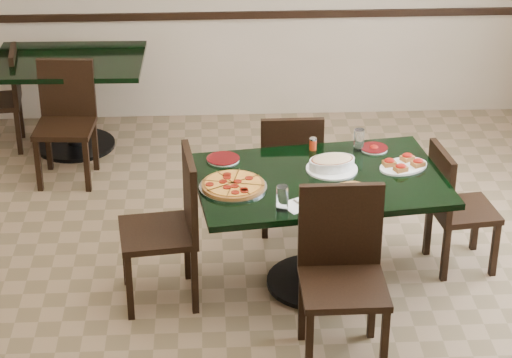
{
  "coord_description": "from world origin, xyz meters",
  "views": [
    {
      "loc": [
        -0.34,
        -5.25,
        3.44
      ],
      "look_at": [
        -0.08,
        0.0,
        0.76
      ],
      "focal_mm": 70.0,
      "sensor_mm": 36.0,
      "label": 1
    }
  ],
  "objects_px": {
    "chair_far": "(290,166)",
    "back_chair_near": "(66,115)",
    "chair_near": "(342,265)",
    "main_table": "(319,204)",
    "chair_left": "(172,220)",
    "back_chair_left": "(5,94)",
    "lasagna_casserole": "(332,163)",
    "back_table": "(70,86)",
    "pepperoni_pizza": "(233,185)",
    "chair_right": "(453,203)",
    "bruschetta_platter": "(404,164)",
    "bread_basket": "(347,192)"
  },
  "relations": [
    {
      "from": "chair_right",
      "to": "pepperoni_pizza",
      "type": "relative_size",
      "value": 2.08
    },
    {
      "from": "main_table",
      "to": "back_table",
      "type": "height_order",
      "value": "same"
    },
    {
      "from": "back_table",
      "to": "back_chair_near",
      "type": "bearing_deg",
      "value": -85.94
    },
    {
      "from": "pepperoni_pizza",
      "to": "back_table",
      "type": "bearing_deg",
      "value": 118.67
    },
    {
      "from": "main_table",
      "to": "bruschetta_platter",
      "type": "distance_m",
      "value": 0.57
    },
    {
      "from": "main_table",
      "to": "back_table",
      "type": "xyz_separation_m",
      "value": [
        -1.74,
        2.13,
        -0.04
      ]
    },
    {
      "from": "chair_right",
      "to": "chair_left",
      "type": "xyz_separation_m",
      "value": [
        -1.76,
        -0.27,
        0.08
      ]
    },
    {
      "from": "main_table",
      "to": "chair_right",
      "type": "height_order",
      "value": "chair_right"
    },
    {
      "from": "back_table",
      "to": "pepperoni_pizza",
      "type": "distance_m",
      "value": 2.56
    },
    {
      "from": "back_table",
      "to": "back_chair_left",
      "type": "bearing_deg",
      "value": 177.66
    },
    {
      "from": "chair_far",
      "to": "pepperoni_pizza",
      "type": "bearing_deg",
      "value": 62.56
    },
    {
      "from": "chair_far",
      "to": "back_chair_near",
      "type": "relative_size",
      "value": 0.98
    },
    {
      "from": "back_table",
      "to": "back_chair_left",
      "type": "xyz_separation_m",
      "value": [
        -0.53,
        0.03,
        -0.07
      ]
    },
    {
      "from": "chair_right",
      "to": "back_table",
      "type": "bearing_deg",
      "value": 45.68
    },
    {
      "from": "bread_basket",
      "to": "chair_far",
      "type": "bearing_deg",
      "value": 75.75
    },
    {
      "from": "chair_near",
      "to": "bruschetta_platter",
      "type": "bearing_deg",
      "value": 59.09
    },
    {
      "from": "pepperoni_pizza",
      "to": "lasagna_casserole",
      "type": "xyz_separation_m",
      "value": [
        0.6,
        0.21,
        0.03
      ]
    },
    {
      "from": "main_table",
      "to": "chair_left",
      "type": "bearing_deg",
      "value": 178.6
    },
    {
      "from": "back_chair_left",
      "to": "lasagna_casserole",
      "type": "distance_m",
      "value": 3.15
    },
    {
      "from": "bruschetta_platter",
      "to": "chair_left",
      "type": "bearing_deg",
      "value": 161.64
    },
    {
      "from": "main_table",
      "to": "bread_basket",
      "type": "xyz_separation_m",
      "value": [
        0.13,
        -0.26,
        0.22
      ]
    },
    {
      "from": "back_chair_left",
      "to": "chair_near",
      "type": "bearing_deg",
      "value": 33.03
    },
    {
      "from": "back_table",
      "to": "pepperoni_pizza",
      "type": "relative_size",
      "value": 2.97
    },
    {
      "from": "main_table",
      "to": "back_table",
      "type": "distance_m",
      "value": 2.75
    },
    {
      "from": "chair_right",
      "to": "back_chair_near",
      "type": "relative_size",
      "value": 0.93
    },
    {
      "from": "back_table",
      "to": "chair_right",
      "type": "relative_size",
      "value": 1.43
    },
    {
      "from": "lasagna_casserole",
      "to": "back_chair_left",
      "type": "bearing_deg",
      "value": 126.29
    },
    {
      "from": "back_table",
      "to": "bruschetta_platter",
      "type": "height_order",
      "value": "bruschetta_platter"
    },
    {
      "from": "chair_near",
      "to": "back_chair_left",
      "type": "bearing_deg",
      "value": 129.09
    },
    {
      "from": "pepperoni_pizza",
      "to": "bread_basket",
      "type": "xyz_separation_m",
      "value": [
        0.65,
        -0.16,
        0.02
      ]
    },
    {
      "from": "bruschetta_platter",
      "to": "main_table",
      "type": "bearing_deg",
      "value": 165.24
    },
    {
      "from": "main_table",
      "to": "back_chair_near",
      "type": "height_order",
      "value": "back_chair_near"
    },
    {
      "from": "main_table",
      "to": "lasagna_casserole",
      "type": "distance_m",
      "value": 0.26
    },
    {
      "from": "chair_left",
      "to": "chair_right",
      "type": "bearing_deg",
      "value": 91.62
    },
    {
      "from": "chair_near",
      "to": "chair_left",
      "type": "bearing_deg",
      "value": 147.94
    },
    {
      "from": "main_table",
      "to": "back_chair_left",
      "type": "distance_m",
      "value": 3.14
    },
    {
      "from": "lasagna_casserole",
      "to": "bread_basket",
      "type": "height_order",
      "value": "bread_basket"
    },
    {
      "from": "back_chair_left",
      "to": "lasagna_casserole",
      "type": "xyz_separation_m",
      "value": [
        2.35,
        -2.06,
        0.34
      ]
    },
    {
      "from": "back_chair_left",
      "to": "bread_basket",
      "type": "distance_m",
      "value": 3.43
    },
    {
      "from": "chair_near",
      "to": "back_chair_near",
      "type": "relative_size",
      "value": 1.11
    },
    {
      "from": "chair_left",
      "to": "pepperoni_pizza",
      "type": "distance_m",
      "value": 0.43
    },
    {
      "from": "pepperoni_pizza",
      "to": "back_chair_near",
      "type": "bearing_deg",
      "value": 124.81
    },
    {
      "from": "chair_near",
      "to": "back_chair_left",
      "type": "relative_size",
      "value": 1.21
    },
    {
      "from": "main_table",
      "to": "chair_right",
      "type": "distance_m",
      "value": 0.9
    },
    {
      "from": "bread_basket",
      "to": "chair_right",
      "type": "bearing_deg",
      "value": 2.04
    },
    {
      "from": "chair_far",
      "to": "back_chair_near",
      "type": "bearing_deg",
      "value": -30.6
    },
    {
      "from": "chair_left",
      "to": "back_chair_near",
      "type": "relative_size",
      "value": 1.06
    },
    {
      "from": "chair_left",
      "to": "pepperoni_pizza",
      "type": "height_order",
      "value": "chair_left"
    },
    {
      "from": "back_chair_near",
      "to": "chair_near",
      "type": "bearing_deg",
      "value": -48.13
    },
    {
      "from": "back_table",
      "to": "pepperoni_pizza",
      "type": "xyz_separation_m",
      "value": [
        1.22,
        -2.23,
        0.24
      ]
    }
  ]
}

